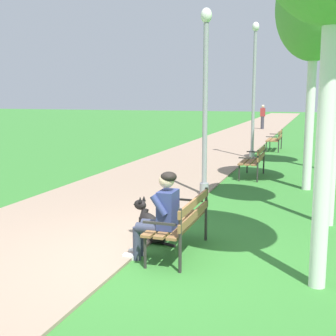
# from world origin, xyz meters

# --- Properties ---
(ground_plane) EXTENTS (120.00, 120.00, 0.00)m
(ground_plane) POSITION_xyz_m (0.00, 0.00, 0.00)
(ground_plane) COLOR #33752D
(paved_path) EXTENTS (3.58, 60.00, 0.04)m
(paved_path) POSITION_xyz_m (-2.03, 24.00, 0.02)
(paved_path) COLOR gray
(paved_path) RESTS_ON ground
(park_bench_near) EXTENTS (0.55, 1.50, 0.85)m
(park_bench_near) POSITION_xyz_m (0.34, 0.40, 0.51)
(park_bench_near) COLOR olive
(park_bench_near) RESTS_ON ground
(park_bench_mid) EXTENTS (0.55, 1.50, 0.85)m
(park_bench_mid) POSITION_xyz_m (0.47, 6.90, 0.51)
(park_bench_mid) COLOR olive
(park_bench_mid) RESTS_ON ground
(park_bench_far) EXTENTS (0.55, 1.50, 0.85)m
(park_bench_far) POSITION_xyz_m (0.45, 13.41, 0.51)
(park_bench_far) COLOR olive
(park_bench_far) RESTS_ON ground
(person_seated_on_near_bench) EXTENTS (0.74, 0.49, 1.25)m
(person_seated_on_near_bench) POSITION_xyz_m (0.13, 0.06, 0.68)
(person_seated_on_near_bench) COLOR #33384C
(person_seated_on_near_bench) RESTS_ON ground
(dog_black) EXTENTS (0.81, 0.42, 0.71)m
(dog_black) POSITION_xyz_m (-0.25, 0.75, 0.26)
(dog_black) COLOR black
(dog_black) RESTS_ON ground
(lamp_post_near) EXTENTS (0.24, 0.24, 4.10)m
(lamp_post_near) POSITION_xyz_m (-0.27, 4.16, 2.12)
(lamp_post_near) COLOR gray
(lamp_post_near) RESTS_ON ground
(lamp_post_mid) EXTENTS (0.24, 0.24, 4.76)m
(lamp_post_mid) POSITION_xyz_m (-0.11, 10.58, 2.46)
(lamp_post_mid) COLOR gray
(lamp_post_mid) RESTS_ON ground
(birch_tree_third) EXTENTS (1.79, 1.91, 5.44)m
(birch_tree_third) POSITION_xyz_m (1.91, 5.66, 4.20)
(birch_tree_third) COLOR silver
(birch_tree_third) RESTS_ON ground
(birch_tree_fourth) EXTENTS (1.80, 1.59, 5.76)m
(birch_tree_fourth) POSITION_xyz_m (2.28, 8.99, 4.56)
(birch_tree_fourth) COLOR silver
(birch_tree_fourth) RESTS_ON ground
(pedestrian_distant) EXTENTS (0.32, 0.22, 1.65)m
(pedestrian_distant) POSITION_xyz_m (-1.50, 25.17, 0.84)
(pedestrian_distant) COLOR #383842
(pedestrian_distant) RESTS_ON ground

